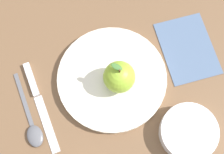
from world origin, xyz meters
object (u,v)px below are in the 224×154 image
dinner_plate (112,78)px  linen_napkin (188,48)px  spoon (32,127)px  knife (38,98)px  side_bowl (189,132)px  apple (119,77)px

dinner_plate → linen_napkin: bearing=-103.9°
dinner_plate → spoon: (0.02, 0.20, -0.00)m
knife → linen_napkin: (-0.11, -0.34, -0.00)m
knife → dinner_plate: bearing=-112.5°
knife → spoon: size_ratio=1.19×
side_bowl → spoon: 0.33m
side_bowl → spoon: bearing=50.8°
spoon → linen_napkin: 0.39m
side_bowl → knife: size_ratio=0.58×
knife → side_bowl: bearing=-140.5°
dinner_plate → spoon: size_ratio=1.40×
apple → side_bowl: (-0.18, -0.05, -0.03)m
apple → knife: size_ratio=0.39×
dinner_plate → knife: dinner_plate is taller
linen_napkin → knife: bearing=72.0°
linen_napkin → dinner_plate: bearing=76.1°
dinner_plate → side_bowl: side_bowl is taller
dinner_plate → apple: apple is taller
knife → spoon: 0.07m
dinner_plate → apple: (-0.02, -0.01, 0.04)m
dinner_plate → linen_napkin: (-0.05, -0.19, -0.01)m
spoon → linen_napkin: spoon is taller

